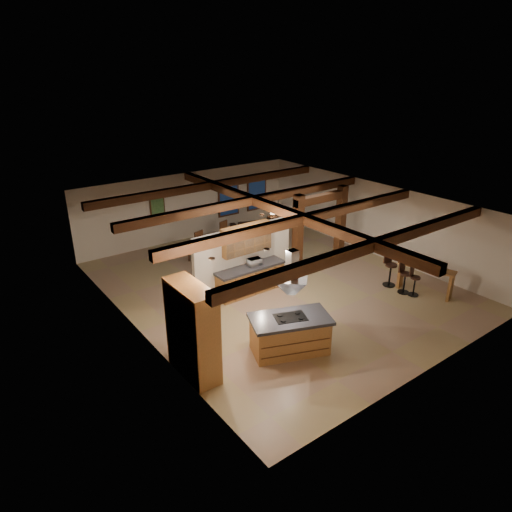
{
  "coord_description": "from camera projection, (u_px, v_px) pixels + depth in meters",
  "views": [
    {
      "loc": [
        -9.02,
        -11.01,
        7.05
      ],
      "look_at": [
        -0.47,
        0.5,
        1.05
      ],
      "focal_mm": 32.0,
      "sensor_mm": 36.0,
      "label": 1
    }
  ],
  "objects": [
    {
      "name": "partition_wall",
      "position": [
        243.0,
        258.0,
        15.23
      ],
      "size": [
        3.8,
        0.18,
        2.2
      ],
      "primitive_type": "cube",
      "color": "silver",
      "rests_on": "ground"
    },
    {
      "name": "ceiling_beams",
      "position": [
        277.0,
        209.0,
        14.77
      ],
      "size": [
        10.0,
        12.0,
        0.28
      ],
      "color": "#3E1A0F",
      "rests_on": "room_walls"
    },
    {
      "name": "room_walls",
      "position": [
        276.0,
        237.0,
        15.15
      ],
      "size": [
        12.0,
        12.0,
        12.0
      ],
      "color": "silver",
      "rests_on": "ground"
    },
    {
      "name": "timber_posts",
      "position": [
        320.0,
        220.0,
        16.9
      ],
      "size": [
        2.5,
        0.3,
        2.9
      ],
      "color": "#3E1A0F",
      "rests_on": "ground"
    },
    {
      "name": "upper_display_cabinet",
      "position": [
        247.0,
        239.0,
        14.8
      ],
      "size": [
        1.8,
        0.36,
        0.95
      ],
      "color": "#A46535",
      "rests_on": "partition_wall"
    },
    {
      "name": "ground",
      "position": [
        276.0,
        285.0,
        15.84
      ],
      "size": [
        12.0,
        12.0,
        0.0
      ],
      "primitive_type": "plane",
      "color": "tan",
      "rests_on": "ground"
    },
    {
      "name": "kitchen_island",
      "position": [
        290.0,
        334.0,
        12.0
      ],
      "size": [
        2.35,
        1.8,
        1.04
      ],
      "color": "#A46535",
      "rests_on": "ground"
    },
    {
      "name": "bar_stool_a",
      "position": [
        414.0,
        281.0,
        14.99
      ],
      "size": [
        0.36,
        0.37,
        1.02
      ],
      "color": "black",
      "rests_on": "ground"
    },
    {
      "name": "recessed_cans",
      "position": [
        248.0,
        239.0,
        11.9
      ],
      "size": [
        3.16,
        2.46,
        0.03
      ],
      "color": "silver",
      "rests_on": "room_walls"
    },
    {
      "name": "side_table",
      "position": [
        273.0,
        222.0,
        21.51
      ],
      "size": [
        0.46,
        0.46,
        0.49
      ],
      "primitive_type": "cube",
      "rotation": [
        0.0,
        0.0,
        -0.16
      ],
      "color": "#3E1A0F",
      "rests_on": "ground"
    },
    {
      "name": "back_counter",
      "position": [
        250.0,
        279.0,
        15.19
      ],
      "size": [
        2.5,
        0.66,
        0.94
      ],
      "color": "#A46535",
      "rests_on": "ground"
    },
    {
      "name": "range_hood",
      "position": [
        291.0,
        291.0,
        11.52
      ],
      "size": [
        1.1,
        1.1,
        1.4
      ],
      "color": "silver",
      "rests_on": "room_walls"
    },
    {
      "name": "microwave",
      "position": [
        254.0,
        262.0,
        15.05
      ],
      "size": [
        0.46,
        0.33,
        0.24
      ],
      "primitive_type": "imported",
      "rotation": [
        0.0,
        0.0,
        3.07
      ],
      "color": "silver",
      "rests_on": "back_counter"
    },
    {
      "name": "bar_counter",
      "position": [
        426.0,
        275.0,
        15.06
      ],
      "size": [
        0.98,
        1.87,
        0.96
      ],
      "color": "#A46535",
      "rests_on": "ground"
    },
    {
      "name": "sofa",
      "position": [
        253.0,
        225.0,
        20.87
      ],
      "size": [
        2.15,
        1.35,
        0.59
      ],
      "primitive_type": "imported",
      "rotation": [
        0.0,
        0.0,
        2.84
      ],
      "color": "black",
      "rests_on": "ground"
    },
    {
      "name": "pantry_cabinet",
      "position": [
        193.0,
        331.0,
        10.88
      ],
      "size": [
        0.67,
        1.6,
        2.4
      ],
      "color": "#A46535",
      "rests_on": "ground"
    },
    {
      "name": "framed_art",
      "position": [
        157.0,
        206.0,
        18.75
      ],
      "size": [
        0.65,
        0.05,
        0.85
      ],
      "color": "#3E1A0F",
      "rests_on": "room_walls"
    },
    {
      "name": "bar_stool_b",
      "position": [
        404.0,
        277.0,
        15.14
      ],
      "size": [
        0.39,
        0.39,
        1.1
      ],
      "color": "black",
      "rests_on": "ground"
    },
    {
      "name": "bar_stool_c",
      "position": [
        390.0,
        269.0,
        15.63
      ],
      "size": [
        0.43,
        0.44,
        1.22
      ],
      "color": "black",
      "rests_on": "ground"
    },
    {
      "name": "table_lamp",
      "position": [
        273.0,
        212.0,
        21.34
      ],
      "size": [
        0.26,
        0.26,
        0.3
      ],
      "color": "black",
      "rests_on": "side_table"
    },
    {
      "name": "back_windows",
      "position": [
        243.0,
        195.0,
        21.19
      ],
      "size": [
        2.7,
        0.07,
        1.7
      ],
      "color": "#3E1A0F",
      "rests_on": "room_walls"
    },
    {
      "name": "dining_table",
      "position": [
        222.0,
        251.0,
        17.87
      ],
      "size": [
        2.06,
        1.38,
        0.67
      ],
      "primitive_type": "imported",
      "rotation": [
        0.0,
        0.0,
        0.17
      ],
      "color": "#3A1B0E",
      "rests_on": "ground"
    },
    {
      "name": "dining_chairs",
      "position": [
        222.0,
        244.0,
        17.75
      ],
      "size": [
        2.45,
        2.45,
        1.27
      ],
      "color": "#3E1A0F",
      "rests_on": "ground"
    }
  ]
}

